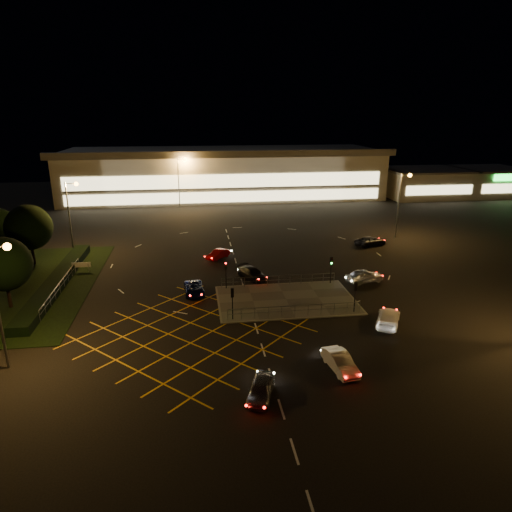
{
  "coord_description": "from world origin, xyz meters",
  "views": [
    {
      "loc": [
        -7.27,
        -45.43,
        19.01
      ],
      "look_at": [
        0.12,
        7.44,
        2.0
      ],
      "focal_mm": 32.0,
      "sensor_mm": 36.0,
      "label": 1
    }
  ],
  "objects": [
    {
      "name": "streetlight_far_right",
      "position": [
        30.44,
        50.0,
        6.56
      ],
      "size": [
        1.78,
        0.56,
        10.03
      ],
      "color": "slate",
      "rests_on": "ground"
    },
    {
      "name": "car_far_dkgrey",
      "position": [
        -0.68,
        4.96,
        0.66
      ],
      "size": [
        3.74,
        4.86,
        1.31
      ],
      "primitive_type": "imported",
      "rotation": [
        0.0,
        0.0,
        0.49
      ],
      "color": "black",
      "rests_on": "ground"
    },
    {
      "name": "streetlight_nw",
      "position": [
        -23.56,
        18.0,
        6.56
      ],
      "size": [
        1.78,
        0.56,
        10.03
      ],
      "color": "slate",
      "rests_on": "ground"
    },
    {
      "name": "ground",
      "position": [
        0.0,
        0.0,
        0.0
      ],
      "size": [
        180.0,
        180.0,
        0.0
      ],
      "primitive_type": "plane",
      "color": "black",
      "rests_on": "ground"
    },
    {
      "name": "signal_nw",
      "position": [
        -4.0,
        1.99,
        2.37
      ],
      "size": [
        0.28,
        0.3,
        3.15
      ],
      "color": "black",
      "rests_on": "pedestrian_island"
    },
    {
      "name": "car_left_blue",
      "position": [
        -7.56,
        1.14,
        0.61
      ],
      "size": [
        2.35,
        4.53,
        1.22
      ],
      "primitive_type": "imported",
      "rotation": [
        0.0,
        0.0,
        0.08
      ],
      "color": "#0A1341",
      "rests_on": "ground"
    },
    {
      "name": "streetlight_ne",
      "position": [
        24.44,
        20.0,
        6.56
      ],
      "size": [
        1.78,
        0.56,
        10.03
      ],
      "color": "slate",
      "rests_on": "ground"
    },
    {
      "name": "retail_unit_a",
      "position": [
        46.0,
        53.97,
        3.21
      ],
      "size": [
        18.8,
        14.8,
        6.35
      ],
      "color": "beige",
      "rests_on": "ground"
    },
    {
      "name": "supermarket",
      "position": [
        0.0,
        61.95,
        5.31
      ],
      "size": [
        72.0,
        26.5,
        10.5
      ],
      "color": "beige",
      "rests_on": "ground"
    },
    {
      "name": "signal_ne",
      "position": [
        8.0,
        1.99,
        2.37
      ],
      "size": [
        0.28,
        0.3,
        3.15
      ],
      "color": "black",
      "rests_on": "pedestrian_island"
    },
    {
      "name": "car_queue_white",
      "position": [
        3.38,
        -15.82,
        0.68
      ],
      "size": [
        2.02,
        4.28,
        1.36
      ],
      "primitive_type": "imported",
      "rotation": [
        0.0,
        0.0,
        0.15
      ],
      "color": "white",
      "rests_on": "ground"
    },
    {
      "name": "car_approach_white",
      "position": [
        10.25,
        -8.91,
        0.7
      ],
      "size": [
        4.0,
        5.14,
        1.39
      ],
      "primitive_type": "imported",
      "rotation": [
        0.0,
        0.0,
        2.64
      ],
      "color": "white",
      "rests_on": "ground"
    },
    {
      "name": "car_east_grey",
      "position": [
        18.48,
        16.39,
        0.67
      ],
      "size": [
        5.3,
        3.67,
        1.35
      ],
      "primitive_type": "imported",
      "rotation": [
        0.0,
        0.0,
        1.9
      ],
      "color": "black",
      "rests_on": "ground"
    },
    {
      "name": "streetlight_sw",
      "position": [
        -21.56,
        -12.0,
        6.56
      ],
      "size": [
        1.78,
        0.56,
        10.03
      ],
      "color": "slate",
      "rests_on": "ground"
    },
    {
      "name": "tree_e",
      "position": [
        -26.0,
        0.0,
        4.64
      ],
      "size": [
        5.4,
        5.4,
        7.35
      ],
      "color": "black",
      "rests_on": "ground"
    },
    {
      "name": "car_circ_red",
      "position": [
        -4.2,
        13.32,
        0.61
      ],
      "size": [
        3.44,
        3.6,
        1.22
      ],
      "primitive_type": "imported",
      "rotation": [
        0.0,
        0.0,
        5.54
      ],
      "color": "maroon",
      "rests_on": "ground"
    },
    {
      "name": "pedestrian_island",
      "position": [
        2.0,
        -2.0,
        0.06
      ],
      "size": [
        14.0,
        9.0,
        0.12
      ],
      "primitive_type": "cube",
      "color": "#4C4944",
      "rests_on": "ground"
    },
    {
      "name": "tree_c",
      "position": [
        -28.0,
        14.0,
        4.95
      ],
      "size": [
        5.76,
        5.76,
        7.84
      ],
      "color": "black",
      "rests_on": "ground"
    },
    {
      "name": "hedge",
      "position": [
        -23.0,
        6.0,
        0.5
      ],
      "size": [
        2.0,
        26.0,
        1.0
      ],
      "primitive_type": "cube",
      "color": "black",
      "rests_on": "ground"
    },
    {
      "name": "signal_sw",
      "position": [
        -4.0,
        -5.99,
        2.37
      ],
      "size": [
        0.28,
        0.3,
        3.15
      ],
      "rotation": [
        0.0,
        0.0,
        3.14
      ],
      "color": "black",
      "rests_on": "pedestrian_island"
    },
    {
      "name": "retail_unit_b",
      "position": [
        62.0,
        53.96,
        3.22
      ],
      "size": [
        14.8,
        14.8,
        6.35
      ],
      "color": "beige",
      "rests_on": "ground"
    },
    {
      "name": "grass_verge",
      "position": [
        -28.0,
        6.0,
        0.04
      ],
      "size": [
        18.0,
        30.0,
        0.08
      ],
      "primitive_type": "cube",
      "color": "black",
      "rests_on": "ground"
    },
    {
      "name": "streetlight_far_left",
      "position": [
        -9.56,
        48.0,
        6.56
      ],
      "size": [
        1.78,
        0.56,
        10.03
      ],
      "color": "slate",
      "rests_on": "ground"
    },
    {
      "name": "car_right_silver",
      "position": [
        12.06,
        1.99,
        0.76
      ],
      "size": [
        4.77,
        2.8,
        1.52
      ],
      "primitive_type": "imported",
      "rotation": [
        0.0,
        0.0,
        1.81
      ],
      "color": "silver",
      "rests_on": "ground"
    },
    {
      "name": "car_near_silver",
      "position": [
        -3.17,
        -18.45,
        0.67
      ],
      "size": [
        2.73,
        4.23,
        1.34
      ],
      "primitive_type": "imported",
      "rotation": [
        0.0,
        0.0,
        5.96
      ],
      "color": "#9B9CA2",
      "rests_on": "ground"
    },
    {
      "name": "signal_se",
      "position": [
        8.0,
        -5.99,
        2.37
      ],
      "size": [
        0.28,
        0.3,
        3.15
      ],
      "rotation": [
        0.0,
        0.0,
        3.14
      ],
      "color": "black",
      "rests_on": "pedestrian_island"
    }
  ]
}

